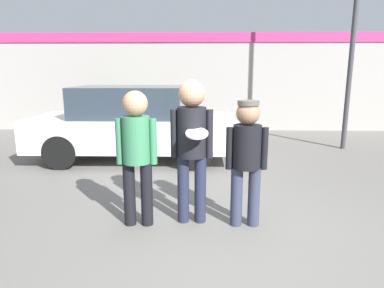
{
  "coord_description": "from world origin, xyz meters",
  "views": [
    {
      "loc": [
        -0.17,
        -3.98,
        1.94
      ],
      "look_at": [
        -0.27,
        0.37,
        1.01
      ],
      "focal_mm": 32.0,
      "sensor_mm": 36.0,
      "label": 1
    }
  ],
  "objects_px": {
    "person_middle_with_frisbee": "(192,138)",
    "shrub": "(120,112)",
    "parked_car_near": "(133,124)",
    "person_right": "(247,153)",
    "person_left": "(136,147)"
  },
  "relations": [
    {
      "from": "shrub",
      "to": "person_right",
      "type": "bearing_deg",
      "value": -64.4
    },
    {
      "from": "person_left",
      "to": "parked_car_near",
      "type": "xyz_separation_m",
      "value": [
        -0.68,
        3.31,
        -0.22
      ]
    },
    {
      "from": "person_left",
      "to": "person_right",
      "type": "height_order",
      "value": "person_left"
    },
    {
      "from": "person_left",
      "to": "shrub",
      "type": "relative_size",
      "value": 1.22
    },
    {
      "from": "person_left",
      "to": "shrub",
      "type": "xyz_separation_m",
      "value": [
        -1.7,
        6.39,
        -0.32
      ]
    },
    {
      "from": "person_middle_with_frisbee",
      "to": "person_right",
      "type": "bearing_deg",
      "value": -7.44
    },
    {
      "from": "parked_car_near",
      "to": "shrub",
      "type": "xyz_separation_m",
      "value": [
        -1.01,
        3.07,
        -0.1
      ]
    },
    {
      "from": "person_left",
      "to": "shrub",
      "type": "distance_m",
      "value": 6.62
    },
    {
      "from": "shrub",
      "to": "parked_car_near",
      "type": "bearing_deg",
      "value": -71.77
    },
    {
      "from": "person_middle_with_frisbee",
      "to": "parked_car_near",
      "type": "relative_size",
      "value": 0.42
    },
    {
      "from": "person_middle_with_frisbee",
      "to": "person_right",
      "type": "xyz_separation_m",
      "value": [
        0.68,
        -0.09,
        -0.17
      ]
    },
    {
      "from": "parked_car_near",
      "to": "shrub",
      "type": "relative_size",
      "value": 3.12
    },
    {
      "from": "person_right",
      "to": "person_left",
      "type": "bearing_deg",
      "value": -179.45
    },
    {
      "from": "person_right",
      "to": "parked_car_near",
      "type": "xyz_separation_m",
      "value": [
        -2.04,
        3.3,
        -0.15
      ]
    },
    {
      "from": "person_middle_with_frisbee",
      "to": "shrub",
      "type": "height_order",
      "value": "person_middle_with_frisbee"
    }
  ]
}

